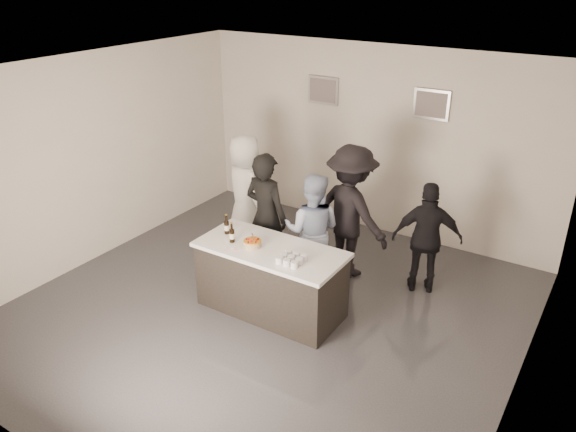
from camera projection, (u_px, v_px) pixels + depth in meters
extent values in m
plane|color=#3D3D42|center=(267.00, 311.00, 7.21)|extent=(6.00, 6.00, 0.00)
plane|color=white|center=(263.00, 75.00, 5.97)|extent=(6.00, 6.00, 0.00)
cube|color=silver|center=(372.00, 141.00, 8.89)|extent=(6.00, 0.04, 3.00)
cube|color=silver|center=(43.00, 335.00, 4.29)|extent=(6.00, 0.04, 3.00)
cube|color=silver|center=(93.00, 159.00, 8.05)|extent=(0.04, 6.00, 3.00)
cube|color=silver|center=(535.00, 274.00, 5.13)|extent=(0.04, 6.00, 3.00)
cube|color=#B2B2B7|center=(323.00, 90.00, 9.02)|extent=(0.54, 0.04, 0.44)
cube|color=#B2B2B7|center=(431.00, 104.00, 8.14)|extent=(0.54, 0.04, 0.44)
cube|color=white|center=(271.00, 280.00, 7.05)|extent=(1.86, 0.86, 0.90)
cylinder|color=orange|center=(252.00, 244.00, 6.88)|extent=(0.22, 0.22, 0.08)
cylinder|color=black|center=(227.00, 224.00, 7.17)|extent=(0.07, 0.07, 0.26)
cylinder|color=black|center=(232.00, 233.00, 6.96)|extent=(0.07, 0.07, 0.26)
cube|color=orange|center=(292.00, 259.00, 6.54)|extent=(0.30, 0.30, 0.08)
cube|color=pink|center=(233.00, 249.00, 6.83)|extent=(0.24, 0.08, 0.01)
imported|color=black|center=(266.00, 216.00, 7.68)|extent=(0.69, 0.48, 1.82)
imported|color=#9EADCF|center=(312.00, 231.00, 7.51)|extent=(0.94, 0.83, 1.62)
imported|color=silver|center=(246.00, 191.00, 8.58)|extent=(1.04, 0.93, 1.78)
imported|color=black|center=(427.00, 238.00, 7.37)|extent=(0.99, 0.70, 1.55)
imported|color=black|center=(351.00, 212.00, 7.72)|extent=(1.38, 1.02, 1.90)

